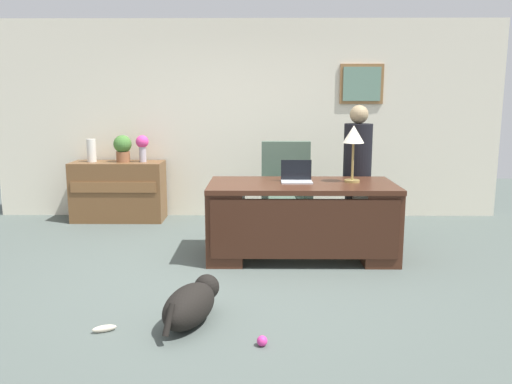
{
  "coord_description": "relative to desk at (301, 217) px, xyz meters",
  "views": [
    {
      "loc": [
        0.2,
        -4.7,
        1.66
      ],
      "look_at": [
        0.15,
        0.3,
        0.75
      ],
      "focal_mm": 36.56,
      "sensor_mm": 36.0,
      "label": 1
    }
  ],
  "objects": [
    {
      "name": "laptop",
      "position": [
        -0.05,
        0.1,
        0.41
      ],
      "size": [
        0.32,
        0.22,
        0.22
      ],
      "color": "#B2B5BA",
      "rests_on": "desk"
    },
    {
      "name": "dog_toy_bone",
      "position": [
        -1.55,
        -1.79,
        -0.41
      ],
      "size": [
        0.18,
        0.11,
        0.05
      ],
      "primitive_type": "ellipsoid",
      "rotation": [
        0.0,
        0.0,
        0.4
      ],
      "color": "beige",
      "rests_on": "ground_plane"
    },
    {
      "name": "back_wall",
      "position": [
        -0.61,
        2.01,
        0.92
      ],
      "size": [
        7.0,
        0.16,
        2.7
      ],
      "color": "beige",
      "rests_on": "ground_plane"
    },
    {
      "name": "vase_with_flowers",
      "position": [
        -2.01,
        1.66,
        0.6
      ],
      "size": [
        0.17,
        0.17,
        0.36
      ],
      "color": "#B0A8B7",
      "rests_on": "credenza"
    },
    {
      "name": "dog_toy_ball",
      "position": [
        -0.41,
        -1.99,
        -0.39
      ],
      "size": [
        0.07,
        0.07,
        0.07
      ],
      "primitive_type": "sphere",
      "color": "#D8338C",
      "rests_on": "ground_plane"
    },
    {
      "name": "desk",
      "position": [
        0.0,
        0.0,
        0.0
      ],
      "size": [
        1.92,
        0.91,
        0.79
      ],
      "color": "#422316",
      "rests_on": "ground_plane"
    },
    {
      "name": "potted_plant",
      "position": [
        -2.28,
        1.66,
        0.57
      ],
      "size": [
        0.24,
        0.24,
        0.36
      ],
      "color": "brown",
      "rests_on": "credenza"
    },
    {
      "name": "ground_plane",
      "position": [
        -0.62,
        -0.59,
        -0.43
      ],
      "size": [
        12.0,
        12.0,
        0.0
      ],
      "primitive_type": "plane",
      "color": "#4C5651"
    },
    {
      "name": "armchair",
      "position": [
        -0.11,
        0.96,
        0.07
      ],
      "size": [
        0.6,
        0.59,
        1.13
      ],
      "color": "#475B4C",
      "rests_on": "ground_plane"
    },
    {
      "name": "desk_lamp",
      "position": [
        0.53,
        0.1,
        0.82
      ],
      "size": [
        0.22,
        0.22,
        0.59
      ],
      "color": "#9E8447",
      "rests_on": "desk"
    },
    {
      "name": "credenza",
      "position": [
        -2.36,
        1.66,
        -0.03
      ],
      "size": [
        1.22,
        0.5,
        0.8
      ],
      "color": "brown",
      "rests_on": "ground_plane"
    },
    {
      "name": "dog_lying",
      "position": [
        -0.94,
        -1.64,
        -0.28
      ],
      "size": [
        0.48,
        0.75,
        0.3
      ],
      "color": "black",
      "rests_on": "ground_plane"
    },
    {
      "name": "person_standing",
      "position": [
        0.68,
        0.64,
        0.38
      ],
      "size": [
        0.32,
        0.32,
        1.57
      ],
      "color": "#262323",
      "rests_on": "ground_plane"
    },
    {
      "name": "vase_empty",
      "position": [
        -2.7,
        1.66,
        0.53
      ],
      "size": [
        0.12,
        0.12,
        0.31
      ],
      "primitive_type": "cylinder",
      "color": "silver",
      "rests_on": "credenza"
    }
  ]
}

